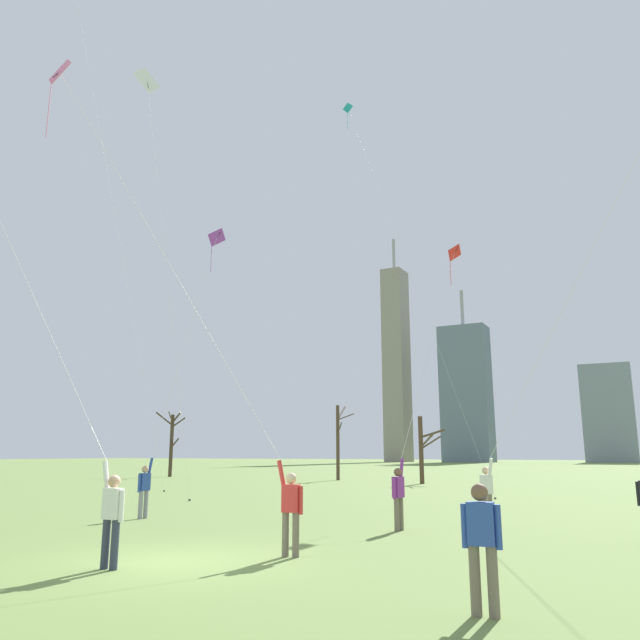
% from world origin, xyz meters
% --- Properties ---
extents(ground_plane, '(400.00, 400.00, 0.00)m').
position_xyz_m(ground_plane, '(0.00, 0.00, 0.00)').
color(ground_plane, olive).
extents(kite_flyer_foreground_right_pink, '(7.18, 1.83, 12.40)m').
position_xyz_m(kite_flyer_foreground_right_pink, '(0.59, 1.25, 2.81)').
color(kite_flyer_foreground_right_pink, '#726656').
rests_on(kite_flyer_foreground_right_pink, ground).
extents(kite_flyer_midfield_center_purple, '(1.17, 5.02, 11.22)m').
position_xyz_m(kite_flyer_midfield_center_purple, '(-6.26, 6.22, 1.97)').
color(kite_flyer_midfield_center_purple, gray).
rests_on(kite_flyer_midfield_center_purple, ground).
extents(kite_flyer_midfield_left_red, '(1.38, 11.51, 11.46)m').
position_xyz_m(kite_flyer_midfield_left_red, '(1.97, 7.75, 2.07)').
color(kite_flyer_midfield_left_red, '#726656').
rests_on(kite_flyer_midfield_left_red, ground).
extents(kite_flyer_far_back_blue, '(8.07, 3.84, 14.38)m').
position_xyz_m(kite_flyer_far_back_blue, '(4.68, 8.80, 2.40)').
color(kite_flyer_far_back_blue, '#726656').
rests_on(kite_flyer_far_back_blue, ground).
extents(kite_flyer_midfield_right_yellow, '(10.58, 1.02, 14.74)m').
position_xyz_m(kite_flyer_midfield_right_yellow, '(-2.84, -1.01, 4.13)').
color(kite_flyer_midfield_right_yellow, '#33384C').
rests_on(kite_flyer_midfield_right_yellow, ground).
extents(bystander_watching_nearby, '(0.51, 0.23, 1.62)m').
position_xyz_m(bystander_watching_nearby, '(6.17, -1.36, 0.90)').
color(bystander_watching_nearby, '#726656').
rests_on(bystander_watching_nearby, ground).
extents(distant_kite_drifting_left_white, '(0.67, 4.36, 18.86)m').
position_xyz_m(distant_kite_drifting_left_white, '(-10.03, 8.88, 17.10)').
color(distant_kite_drifting_left_white, white).
rests_on(distant_kite_drifting_left_white, ground).
extents(distant_kite_high_overhead_orange, '(2.02, 7.91, 27.69)m').
position_xyz_m(distant_kite_high_overhead_orange, '(-16.60, 10.51, 23.53)').
color(distant_kite_high_overhead_orange, orange).
rests_on(distant_kite_high_overhead_orange, ground).
extents(distant_kite_drifting_right_teal, '(7.75, 0.72, 22.08)m').
position_xyz_m(distant_kite_drifting_right_teal, '(-4.38, 19.98, 18.33)').
color(distant_kite_drifting_right_teal, teal).
rests_on(distant_kite_drifting_right_teal, ground).
extents(bare_tree_rightmost, '(1.45, 2.87, 5.76)m').
position_xyz_m(bare_tree_rightmost, '(-13.25, 34.52, 3.10)').
color(bare_tree_rightmost, '#4C3828').
rests_on(bare_tree_rightmost, ground).
extents(bare_tree_right_of_center, '(3.01, 2.17, 5.72)m').
position_xyz_m(bare_tree_right_of_center, '(-29.57, 34.10, 3.12)').
color(bare_tree_right_of_center, '#423326').
rests_on(bare_tree_right_of_center, ground).
extents(bare_tree_leftmost, '(1.64, 3.39, 4.51)m').
position_xyz_m(bare_tree_leftmost, '(-5.57, 31.90, 2.42)').
color(bare_tree_leftmost, '#4C3828').
rests_on(bare_tree_leftmost, ground).
extents(skyline_squat_block, '(11.02, 7.44, 40.87)m').
position_xyz_m(skyline_squat_block, '(-28.98, 136.14, 15.91)').
color(skyline_squat_block, slate).
rests_on(skyline_squat_block, ground).
extents(skyline_slender_spire, '(5.28, 6.89, 57.44)m').
position_xyz_m(skyline_slender_spire, '(-46.77, 137.79, 24.40)').
color(skyline_slender_spire, gray).
rests_on(skyline_slender_spire, ground).
extents(skyline_mid_tower_left, '(11.13, 7.62, 22.44)m').
position_xyz_m(skyline_mid_tower_left, '(0.38, 150.47, 11.22)').
color(skyline_mid_tower_left, gray).
rests_on(skyline_mid_tower_left, ground).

